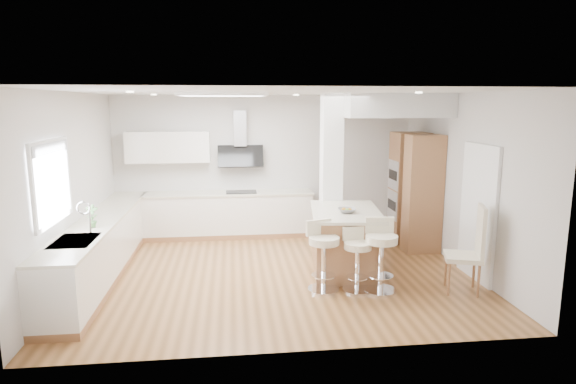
{
  "coord_description": "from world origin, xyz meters",
  "views": [
    {
      "loc": [
        -0.66,
        -7.23,
        2.63
      ],
      "look_at": [
        0.23,
        0.4,
        1.22
      ],
      "focal_mm": 30.0,
      "sensor_mm": 36.0,
      "label": 1
    }
  ],
  "objects": [
    {
      "name": "ground",
      "position": [
        0.0,
        0.0,
        0.0
      ],
      "size": [
        6.0,
        6.0,
        0.0
      ],
      "primitive_type": "plane",
      "color": "#9B6739",
      "rests_on": "ground"
    },
    {
      "name": "ceiling",
      "position": [
        0.0,
        0.0,
        0.0
      ],
      "size": [
        6.0,
        5.0,
        0.02
      ],
      "primitive_type": "cube",
      "color": "silver",
      "rests_on": "ground"
    },
    {
      "name": "wall_back",
      "position": [
        0.0,
        2.5,
        1.4
      ],
      "size": [
        6.0,
        0.04,
        2.8
      ],
      "primitive_type": "cube",
      "color": "beige",
      "rests_on": "ground"
    },
    {
      "name": "wall_left",
      "position": [
        -3.0,
        0.0,
        1.4
      ],
      "size": [
        0.04,
        5.0,
        2.8
      ],
      "primitive_type": "cube",
      "color": "beige",
      "rests_on": "ground"
    },
    {
      "name": "wall_right",
      "position": [
        3.0,
        0.0,
        1.4
      ],
      "size": [
        0.04,
        5.0,
        2.8
      ],
      "primitive_type": "cube",
      "color": "beige",
      "rests_on": "ground"
    },
    {
      "name": "skylight",
      "position": [
        -0.79,
        0.6,
        2.77
      ],
      "size": [
        4.1,
        2.1,
        0.06
      ],
      "color": "white",
      "rests_on": "ground"
    },
    {
      "name": "window_left",
      "position": [
        -2.96,
        -0.9,
        1.69
      ],
      "size": [
        0.06,
        1.28,
        1.07
      ],
      "color": "white",
      "rests_on": "ground"
    },
    {
      "name": "doorway_right",
      "position": [
        2.97,
        -0.6,
        1.0
      ],
      "size": [
        0.05,
        1.0,
        2.1
      ],
      "color": "#443D35",
      "rests_on": "ground"
    },
    {
      "name": "counter_left",
      "position": [
        -2.7,
        0.23,
        0.46
      ],
      "size": [
        0.63,
        4.5,
        1.35
      ],
      "color": "#9E6C44",
      "rests_on": "ground"
    },
    {
      "name": "counter_back",
      "position": [
        -0.91,
        2.22,
        0.7
      ],
      "size": [
        3.62,
        0.63,
        2.5
      ],
      "color": "#9E6C44",
      "rests_on": "ground"
    },
    {
      "name": "pillar",
      "position": [
        1.05,
        0.95,
        1.4
      ],
      "size": [
        0.35,
        0.35,
        2.8
      ],
      "color": "white",
      "rests_on": "ground"
    },
    {
      "name": "soffit",
      "position": [
        2.1,
        1.4,
        2.6
      ],
      "size": [
        1.78,
        2.2,
        0.4
      ],
      "color": "silver",
      "rests_on": "ground"
    },
    {
      "name": "oven_column",
      "position": [
        2.68,
        1.23,
        1.05
      ],
      "size": [
        0.63,
        1.21,
        2.1
      ],
      "color": "#9E6C44",
      "rests_on": "ground"
    },
    {
      "name": "peninsula",
      "position": [
        1.1,
        0.01,
        0.49
      ],
      "size": [
        1.25,
        1.72,
        1.05
      ],
      "rotation": [
        0.0,
        0.0,
        -0.13
      ],
      "color": "#9E6C44",
      "rests_on": "ground"
    },
    {
      "name": "bar_stool_a",
      "position": [
        0.59,
        -0.8,
        0.56
      ],
      "size": [
        0.57,
        0.57,
        1.0
      ],
      "rotation": [
        0.0,
        0.0,
        0.33
      ],
      "color": "white",
      "rests_on": "ground"
    },
    {
      "name": "bar_stool_b",
      "position": [
        1.06,
        -0.88,
        0.51
      ],
      "size": [
        0.43,
        0.43,
        0.91
      ],
      "rotation": [
        0.0,
        0.0,
        0.07
      ],
      "color": "white",
      "rests_on": "ground"
    },
    {
      "name": "bar_stool_c",
      "position": [
        1.39,
        -0.93,
        0.59
      ],
      "size": [
        0.51,
        0.51,
        1.04
      ],
      "rotation": [
        0.0,
        0.0,
        -0.1
      ],
      "color": "white",
      "rests_on": "ground"
    },
    {
      "name": "dining_chair",
      "position": [
        2.63,
        -1.12,
        0.67
      ],
      "size": [
        0.62,
        0.62,
        1.25
      ],
      "rotation": [
        0.0,
        0.0,
        -0.32
      ],
      "color": "beige",
      "rests_on": "ground"
    }
  ]
}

